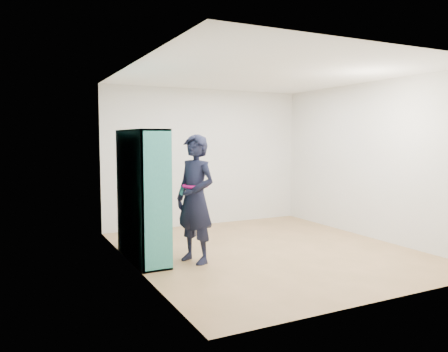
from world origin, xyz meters
name	(u,v)px	position (x,y,z in m)	size (l,w,h in m)	color
floor	(268,250)	(0.00, 0.00, 0.00)	(4.50, 4.50, 0.00)	olive
ceiling	(269,74)	(0.00, 0.00, 2.60)	(4.50, 4.50, 0.00)	white
wall_left	(134,168)	(-2.00, 0.00, 1.30)	(0.02, 4.50, 2.60)	silver
wall_right	(370,160)	(2.00, 0.00, 1.30)	(0.02, 4.50, 2.60)	silver
wall_back	(206,157)	(0.00, 2.25, 1.30)	(4.00, 0.02, 2.60)	silver
wall_front	(388,175)	(0.00, -2.25, 1.30)	(4.00, 0.02, 2.60)	silver
bookshelf	(140,197)	(-1.82, 0.38, 0.87)	(0.39, 1.34, 1.79)	teal
person	(195,199)	(-1.20, -0.07, 0.86)	(0.62, 0.74, 1.72)	black
smartphone	(182,191)	(-1.38, -0.04, 0.98)	(0.04, 0.08, 0.13)	silver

